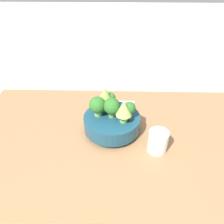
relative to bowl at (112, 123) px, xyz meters
name	(u,v)px	position (x,y,z in m)	size (l,w,h in m)	color
ground_plane	(112,143)	(0.00, 0.03, -0.08)	(6.00, 6.00, 0.00)	beige
table	(112,139)	(0.00, 0.03, -0.06)	(1.11, 0.66, 0.04)	olive
bowl	(112,123)	(0.00, 0.00, 0.00)	(0.21, 0.21, 0.07)	navy
romanesco_piece_near	(105,96)	(0.03, -0.04, 0.09)	(0.07, 0.07, 0.10)	#7AB256
broccoli_floret_center	(112,107)	(0.00, 0.00, 0.07)	(0.06, 0.06, 0.08)	#609347
broccoli_floret_left	(129,109)	(-0.06, 0.00, 0.07)	(0.04, 0.04, 0.06)	#6BA34C
broccoli_floret_right	(98,105)	(0.05, -0.01, 0.07)	(0.06, 0.06, 0.08)	#6BA34C
broccoli_floret_front	(110,99)	(0.01, -0.06, 0.07)	(0.05, 0.05, 0.06)	#609347
romanesco_piece_far	(124,109)	(-0.04, 0.03, 0.08)	(0.06, 0.06, 0.08)	#6BA34C
cup	(158,141)	(-0.16, 0.10, 0.00)	(0.07, 0.07, 0.08)	silver
fork	(116,102)	(-0.01, -0.20, -0.04)	(0.17, 0.01, 0.01)	silver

